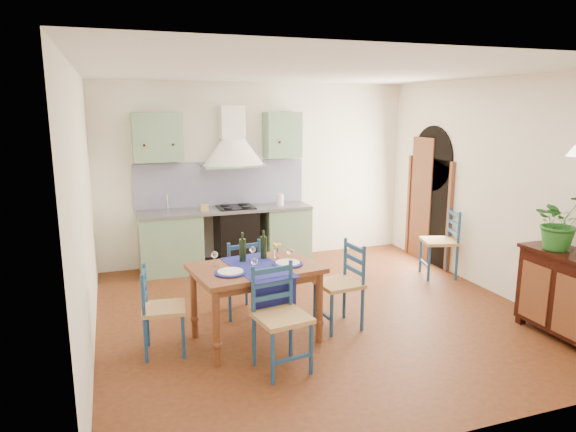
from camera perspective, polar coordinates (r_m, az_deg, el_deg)
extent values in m
plane|color=#44210E|center=(6.27, 3.23, -10.74)|extent=(5.00, 5.00, 0.00)
cube|color=white|center=(8.21, -3.35, 4.82)|extent=(5.00, 0.04, 2.80)
cube|color=gray|center=(7.82, -12.91, -3.00)|extent=(0.90, 0.60, 0.88)
cube|color=gray|center=(8.20, -0.32, -2.00)|extent=(0.70, 0.60, 0.88)
cube|color=black|center=(7.98, -5.76, -2.45)|extent=(0.60, 0.58, 0.88)
cube|color=slate|center=(7.85, -6.90, 0.72)|extent=(2.60, 0.64, 0.04)
cube|color=silver|center=(7.72, -13.07, 0.27)|extent=(0.45, 0.40, 0.03)
cylinder|color=silver|center=(7.86, -13.27, 1.63)|extent=(0.02, 0.02, 0.26)
cube|color=black|center=(7.88, -5.84, 0.97)|extent=(0.55, 0.48, 0.02)
cube|color=black|center=(8.10, -6.82, -5.18)|extent=(2.60, 0.50, 0.08)
cube|color=#09094F|center=(8.05, -7.39, 3.60)|extent=(2.65, 0.05, 0.68)
cube|color=gray|center=(7.70, -14.32, 8.49)|extent=(0.70, 0.34, 0.70)
cube|color=gray|center=(8.09, -0.64, 9.00)|extent=(0.55, 0.34, 0.70)
cone|color=silver|center=(7.82, -6.07, 7.00)|extent=(0.96, 0.96, 0.40)
cube|color=silver|center=(7.88, -6.30, 10.31)|extent=(0.36, 0.30, 0.50)
cube|color=white|center=(7.20, 22.10, 2.96)|extent=(0.04, 5.00, 2.80)
cube|color=black|center=(8.38, 15.45, 0.56)|extent=(0.03, 1.00, 1.65)
cylinder|color=black|center=(8.26, 15.76, 6.18)|extent=(0.03, 1.00, 1.00)
cube|color=brown|center=(7.93, 17.50, -0.18)|extent=(0.06, 0.06, 1.65)
cube|color=brown|center=(8.80, 13.33, 1.21)|extent=(0.06, 0.06, 1.65)
cube|color=brown|center=(8.52, 14.58, 1.86)|extent=(0.04, 0.55, 1.96)
cone|color=#FFEDC6|center=(6.13, 29.23, 6.37)|extent=(0.16, 0.16, 0.12)
cube|color=white|center=(5.44, -21.73, 0.32)|extent=(0.04, 5.00, 2.80)
cube|color=silver|center=(5.80, 3.57, 15.78)|extent=(5.00, 5.00, 0.01)
cube|color=brown|center=(5.34, -3.62, -5.88)|extent=(1.39, 1.03, 0.05)
cube|color=brown|center=(5.36, -3.61, -6.54)|extent=(1.24, 0.88, 0.08)
cylinder|color=brown|center=(4.99, -7.93, -12.28)|extent=(0.07, 0.07, 0.76)
cylinder|color=brown|center=(5.60, -10.40, -9.58)|extent=(0.07, 0.07, 0.76)
cylinder|color=brown|center=(5.43, 3.50, -10.11)|extent=(0.07, 0.07, 0.76)
cylinder|color=brown|center=(6.00, 0.02, -7.89)|extent=(0.07, 0.07, 0.76)
cube|color=navy|center=(5.28, -3.39, -5.74)|extent=(0.61, 1.02, 0.01)
cube|color=navy|center=(5.02, -1.55, -8.93)|extent=(0.48, 0.08, 0.38)
cylinder|color=navy|center=(5.12, -6.42, -6.26)|extent=(0.32, 0.32, 0.01)
cylinder|color=white|center=(5.12, -6.42, -6.15)|extent=(0.26, 0.26, 0.01)
cylinder|color=navy|center=(5.37, -0.04, -5.31)|extent=(0.32, 0.32, 0.01)
cylinder|color=white|center=(5.37, -0.04, -5.21)|extent=(0.26, 0.26, 0.01)
cylinder|color=black|center=(5.45, -5.07, -3.49)|extent=(0.07, 0.07, 0.32)
cylinder|color=black|center=(5.55, -2.73, -3.19)|extent=(0.07, 0.07, 0.32)
cylinder|color=white|center=(5.58, -1.30, -4.15)|extent=(0.05, 0.05, 0.10)
sphere|color=yellow|center=(5.56, -1.31, -3.26)|extent=(0.10, 0.10, 0.10)
cylinder|color=navy|center=(4.69, -1.71, -15.51)|extent=(0.04, 0.04, 0.50)
cylinder|color=navy|center=(4.91, -3.83, -11.11)|extent=(0.04, 0.04, 0.99)
cylinder|color=navy|center=(4.86, 2.59, -14.48)|extent=(0.04, 0.04, 0.50)
cylinder|color=navy|center=(5.08, 0.30, -10.30)|extent=(0.04, 0.04, 0.99)
cube|color=tan|center=(4.82, -0.66, -11.20)|extent=(0.53, 0.53, 0.04)
cube|color=navy|center=(4.93, -1.74, -8.94)|extent=(0.42, 0.09, 0.05)
cube|color=navy|center=(4.89, -1.75, -7.49)|extent=(0.42, 0.09, 0.05)
cube|color=navy|center=(4.84, -1.76, -6.03)|extent=(0.42, 0.09, 0.05)
cube|color=navy|center=(4.80, 0.49, -15.58)|extent=(0.40, 0.09, 0.03)
cylinder|color=navy|center=(6.44, -4.64, -7.84)|extent=(0.04, 0.04, 0.48)
cylinder|color=navy|center=(6.05, -3.21, -6.87)|extent=(0.04, 0.04, 0.94)
cylinder|color=navy|center=(6.31, -7.77, -8.35)|extent=(0.04, 0.04, 0.48)
cylinder|color=navy|center=(5.90, -6.51, -7.40)|extent=(0.04, 0.04, 0.94)
cube|color=tan|center=(6.13, -5.56, -6.40)|extent=(0.50, 0.50, 0.04)
cube|color=navy|center=(5.92, -4.87, -5.71)|extent=(0.39, 0.09, 0.05)
cube|color=navy|center=(5.89, -4.89, -4.55)|extent=(0.39, 0.09, 0.05)
cube|color=navy|center=(5.85, -4.91, -3.38)|extent=(0.39, 0.09, 0.05)
cube|color=navy|center=(6.39, -6.18, -8.53)|extent=(0.37, 0.09, 0.03)
cylinder|color=navy|center=(5.23, -11.56, -13.04)|extent=(0.04, 0.04, 0.45)
cylinder|color=navy|center=(5.16, -15.67, -11.00)|extent=(0.04, 0.04, 0.89)
cylinder|color=navy|center=(5.56, -11.61, -11.51)|extent=(0.04, 0.04, 0.45)
cylinder|color=navy|center=(5.49, -15.46, -9.57)|extent=(0.04, 0.04, 0.89)
cube|color=tan|center=(5.30, -13.64, -9.95)|extent=(0.46, 0.46, 0.04)
cube|color=navy|center=(5.27, -15.65, -8.77)|extent=(0.07, 0.37, 0.04)
cube|color=navy|center=(5.23, -15.73, -7.56)|extent=(0.07, 0.37, 0.04)
cube|color=navy|center=(5.19, -15.80, -6.32)|extent=(0.07, 0.37, 0.04)
cube|color=navy|center=(5.41, -11.56, -12.73)|extent=(0.07, 0.36, 0.02)
cylinder|color=navy|center=(5.90, 3.00, -9.62)|extent=(0.04, 0.04, 0.49)
cylinder|color=navy|center=(6.00, 6.32, -6.92)|extent=(0.04, 0.04, 0.97)
cylinder|color=navy|center=(5.59, 4.86, -10.93)|extent=(0.04, 0.04, 0.49)
cylinder|color=navy|center=(5.69, 8.33, -8.03)|extent=(0.04, 0.04, 0.97)
cube|color=tan|center=(5.74, 5.65, -7.50)|extent=(0.49, 0.49, 0.04)
cube|color=navy|center=(5.79, 7.34, -5.96)|extent=(0.06, 0.41, 0.05)
cube|color=navy|center=(5.76, 7.37, -4.74)|extent=(0.06, 0.41, 0.05)
cube|color=navy|center=(5.72, 7.41, -3.51)|extent=(0.06, 0.41, 0.05)
cube|color=navy|center=(5.77, 3.89, -10.75)|extent=(0.07, 0.39, 0.03)
cylinder|color=navy|center=(7.92, 14.52, -4.28)|extent=(0.04, 0.04, 0.51)
cylinder|color=navy|center=(7.99, 17.33, -2.51)|extent=(0.04, 0.04, 0.99)
cylinder|color=navy|center=(7.56, 15.39, -5.11)|extent=(0.04, 0.04, 0.51)
cylinder|color=navy|center=(7.63, 18.34, -3.25)|extent=(0.04, 0.04, 0.99)
cube|color=tan|center=(7.73, 16.46, -2.71)|extent=(0.58, 0.58, 0.04)
cube|color=navy|center=(7.77, 17.90, -1.69)|extent=(0.15, 0.41, 0.05)
cube|color=navy|center=(7.74, 17.96, -0.73)|extent=(0.15, 0.41, 0.05)
cube|color=navy|center=(7.71, 18.03, 0.23)|extent=(0.15, 0.41, 0.05)
cube|color=navy|center=(7.76, 14.92, -5.07)|extent=(0.15, 0.39, 0.03)
cube|color=black|center=(6.23, 28.74, -7.58)|extent=(0.45, 1.00, 0.82)
cube|color=black|center=(6.12, 29.14, -3.81)|extent=(0.50, 1.05, 0.04)
cube|color=brown|center=(5.94, 28.84, -8.93)|extent=(0.02, 0.38, 0.63)
cube|color=brown|center=(6.23, 25.70, -7.67)|extent=(0.02, 0.38, 0.63)
cube|color=black|center=(6.54, 24.42, -10.46)|extent=(0.08, 0.08, 0.08)
cube|color=black|center=(6.78, 26.60, -9.89)|extent=(0.08, 0.08, 0.08)
imported|color=#256924|center=(6.13, 27.98, -0.57)|extent=(0.60, 0.54, 0.60)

